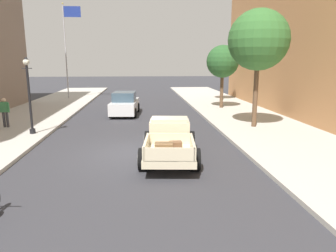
# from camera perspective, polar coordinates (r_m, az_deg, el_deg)

# --- Properties ---
(ground_plane) EXTENTS (140.00, 140.00, 0.00)m
(ground_plane) POSITION_cam_1_polar(r_m,az_deg,el_deg) (13.12, -6.14, -4.88)
(ground_plane) COLOR #333338
(sidewalk_right) EXTENTS (5.50, 64.00, 0.15)m
(sidewalk_right) POSITION_cam_1_polar(r_m,az_deg,el_deg) (14.82, 23.20, -3.54)
(sidewalk_right) COLOR #B7B2A8
(sidewalk_right) RESTS_ON ground
(hotrod_truck_cream) EXTENTS (2.49, 5.05, 1.58)m
(hotrod_truck_cream) POSITION_cam_1_polar(r_m,az_deg,el_deg) (12.28, 0.27, -2.32)
(hotrod_truck_cream) COLOR beige
(hotrod_truck_cream) RESTS_ON ground
(car_background_white) EXTENTS (2.10, 4.41, 1.65)m
(car_background_white) POSITION_cam_1_polar(r_m,az_deg,el_deg) (22.44, -8.01, 4.04)
(car_background_white) COLOR silver
(car_background_white) RESTS_ON ground
(pedestrian_sidewalk_left) EXTENTS (0.53, 0.22, 1.65)m
(pedestrian_sidewalk_left) POSITION_cam_1_polar(r_m,az_deg,el_deg) (19.41, -28.00, 2.52)
(pedestrian_sidewalk_left) COLOR #333338
(pedestrian_sidewalk_left) RESTS_ON sidewalk_left
(street_lamp_near) EXTENTS (0.50, 0.32, 3.85)m
(street_lamp_near) POSITION_cam_1_polar(r_m,az_deg,el_deg) (16.92, -24.39, 6.13)
(street_lamp_near) COLOR black
(street_lamp_near) RESTS_ON sidewalk_left
(flagpole) EXTENTS (1.74, 0.16, 9.16)m
(flagpole) POSITION_cam_1_polar(r_m,az_deg,el_deg) (32.82, -18.15, 14.76)
(flagpole) COLOR #B2B2B7
(flagpole) RESTS_ON sidewalk_left
(street_tree_nearest) EXTENTS (3.28, 3.28, 6.40)m
(street_tree_nearest) POSITION_cam_1_polar(r_m,az_deg,el_deg) (17.85, 16.44, 14.99)
(street_tree_nearest) COLOR brown
(street_tree_nearest) RESTS_ON sidewalk_right
(street_tree_second) EXTENTS (2.52, 2.52, 4.90)m
(street_tree_second) POSITION_cam_1_polar(r_m,az_deg,el_deg) (24.91, 10.09, 11.65)
(street_tree_second) COLOR brown
(street_tree_second) RESTS_ON sidewalk_right
(street_tree_third) EXTENTS (2.21, 2.21, 4.58)m
(street_tree_third) POSITION_cam_1_polar(r_m,az_deg,el_deg) (30.45, 10.07, 11.32)
(street_tree_third) COLOR brown
(street_tree_third) RESTS_ON sidewalk_right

